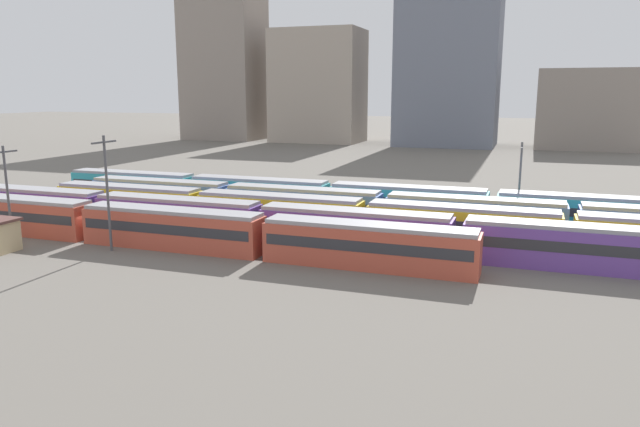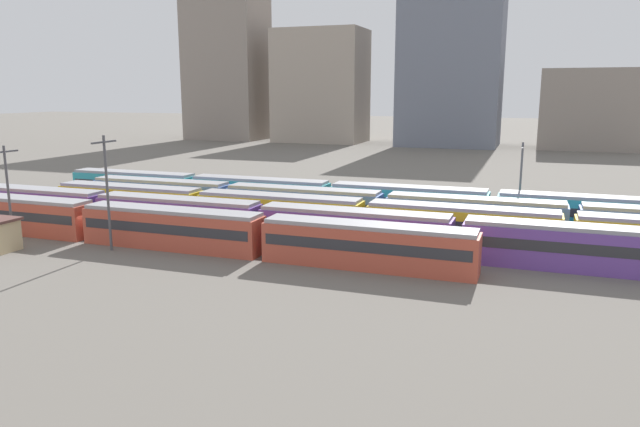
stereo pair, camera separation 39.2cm
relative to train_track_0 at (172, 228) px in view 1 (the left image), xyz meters
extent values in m
plane|color=#666059|center=(-9.97, 10.40, -1.90)|extent=(600.00, 600.00, 0.00)
cube|color=#BC4C38|center=(-18.90, 0.00, -0.20)|extent=(18.00, 3.00, 3.40)
cube|color=#2D2D33|center=(-18.90, 0.00, 0.20)|extent=(17.20, 3.06, 0.90)
cube|color=#939399|center=(-18.90, 0.00, 1.67)|extent=(17.60, 2.70, 0.35)
cube|color=#BC4C38|center=(0.00, 0.00, -0.20)|extent=(18.00, 3.00, 3.40)
cube|color=#2D2D33|center=(0.00, 0.00, 0.20)|extent=(17.20, 3.06, 0.90)
cube|color=#939399|center=(0.00, 0.00, 1.67)|extent=(17.60, 2.70, 0.35)
cube|color=#BC4C38|center=(18.90, 0.00, -0.20)|extent=(18.00, 3.00, 3.40)
cube|color=#2D2D33|center=(18.90, 0.00, 0.20)|extent=(17.20, 3.06, 0.90)
cube|color=#939399|center=(18.90, 0.00, 1.67)|extent=(17.60, 2.70, 0.35)
cube|color=#6B429E|center=(-21.68, 5.20, -0.20)|extent=(18.00, 3.00, 3.40)
cube|color=#2D2D33|center=(-21.68, 5.20, 0.20)|extent=(17.20, 3.06, 0.90)
cube|color=#939399|center=(-21.68, 5.20, 1.67)|extent=(17.60, 2.70, 0.35)
cube|color=#6B429E|center=(-2.78, 5.20, -0.20)|extent=(18.00, 3.00, 3.40)
cube|color=#2D2D33|center=(-2.78, 5.20, 0.20)|extent=(17.20, 3.06, 0.90)
cube|color=#939399|center=(-2.78, 5.20, 1.67)|extent=(17.60, 2.70, 0.35)
cube|color=#6B429E|center=(16.12, 5.20, -0.20)|extent=(18.00, 3.00, 3.40)
cube|color=#2D2D33|center=(16.12, 5.20, 0.20)|extent=(17.20, 3.06, 0.90)
cube|color=#939399|center=(16.12, 5.20, 1.67)|extent=(17.60, 2.70, 0.35)
cube|color=#6B429E|center=(35.02, 5.20, -0.20)|extent=(18.00, 3.00, 3.40)
cube|color=#2D2D33|center=(35.02, 5.20, 0.20)|extent=(17.20, 3.06, 0.90)
cube|color=#939399|center=(35.02, 5.20, 1.67)|extent=(17.60, 2.70, 0.35)
cube|color=yellow|center=(-12.58, 10.40, -0.20)|extent=(18.00, 3.00, 3.40)
cube|color=#2D2D33|center=(-12.58, 10.40, 0.20)|extent=(17.20, 3.06, 0.90)
cube|color=#939399|center=(-12.58, 10.40, 1.67)|extent=(17.60, 2.70, 0.35)
cube|color=yellow|center=(6.32, 10.40, -0.20)|extent=(18.00, 3.00, 3.40)
cube|color=#2D2D33|center=(6.32, 10.40, 0.20)|extent=(17.20, 3.06, 0.90)
cube|color=#939399|center=(6.32, 10.40, 1.67)|extent=(17.60, 2.70, 0.35)
cube|color=yellow|center=(25.22, 10.40, -0.20)|extent=(18.00, 3.00, 3.40)
cube|color=#2D2D33|center=(25.22, 10.40, 0.20)|extent=(17.20, 3.06, 0.90)
cube|color=#939399|center=(25.22, 10.40, 1.67)|extent=(17.60, 2.70, 0.35)
cube|color=#4C70BC|center=(-11.92, 15.60, -0.20)|extent=(18.00, 3.00, 3.40)
cube|color=#2D2D33|center=(-11.92, 15.60, 0.20)|extent=(17.20, 3.06, 0.90)
cube|color=#939399|center=(-11.92, 15.60, 1.67)|extent=(17.60, 2.70, 0.35)
cube|color=#4C70BC|center=(6.98, 15.60, -0.20)|extent=(18.00, 3.00, 3.40)
cube|color=#2D2D33|center=(6.98, 15.60, 0.20)|extent=(17.20, 3.06, 0.90)
cube|color=#939399|center=(6.98, 15.60, 1.67)|extent=(17.60, 2.70, 0.35)
cube|color=#4C70BC|center=(25.88, 15.60, -0.20)|extent=(18.00, 3.00, 3.40)
cube|color=#2D2D33|center=(25.88, 15.60, 0.20)|extent=(17.20, 3.06, 0.90)
cube|color=#939399|center=(25.88, 15.60, 1.67)|extent=(17.60, 2.70, 0.35)
cube|color=teal|center=(-19.83, 20.80, -0.20)|extent=(18.00, 3.00, 3.40)
cube|color=#2D2D33|center=(-19.83, 20.80, 0.20)|extent=(17.20, 3.06, 0.90)
cube|color=#939399|center=(-19.83, 20.80, 1.67)|extent=(17.60, 2.70, 0.35)
cube|color=teal|center=(-0.93, 20.80, -0.20)|extent=(18.00, 3.00, 3.40)
cube|color=#2D2D33|center=(-0.93, 20.80, 0.20)|extent=(17.20, 3.06, 0.90)
cube|color=#939399|center=(-0.93, 20.80, 1.67)|extent=(17.60, 2.70, 0.35)
cube|color=teal|center=(17.97, 20.80, -0.20)|extent=(18.00, 3.00, 3.40)
cube|color=#2D2D33|center=(17.97, 20.80, 0.20)|extent=(17.20, 3.06, 0.90)
cube|color=#939399|center=(17.97, 20.80, 1.67)|extent=(17.60, 2.70, 0.35)
cube|color=teal|center=(36.87, 20.80, -0.20)|extent=(18.00, 3.00, 3.40)
cube|color=#2D2D33|center=(36.87, 20.80, 0.20)|extent=(17.20, 3.06, 0.90)
cube|color=#939399|center=(36.87, 20.80, 1.67)|extent=(17.60, 2.70, 0.35)
cylinder|color=#4C4C51|center=(-16.36, -2.96, 2.76)|extent=(0.24, 0.24, 9.33)
cube|color=#47474C|center=(-16.36, -2.96, 6.82)|extent=(0.16, 3.20, 0.16)
cylinder|color=#4C4C51|center=(30.02, 24.03, 2.53)|extent=(0.24, 0.24, 8.87)
cube|color=#47474C|center=(30.02, 24.03, 6.37)|extent=(0.16, 3.20, 0.16)
cylinder|color=#4C4C51|center=(-4.83, -2.71, 3.38)|extent=(0.24, 0.24, 10.56)
cube|color=#47474C|center=(-4.83, -2.71, 8.06)|extent=(0.16, 3.20, 0.16)
cube|color=gray|center=(-58.75, 119.89, 24.49)|extent=(22.43, 17.02, 52.79)
cube|color=#A89989|center=(-28.41, 119.89, 14.02)|extent=(25.21, 16.86, 31.85)
cube|color=slate|center=(8.64, 119.89, 19.20)|extent=(26.15, 20.57, 42.21)
cube|color=gray|center=(44.17, 119.89, 8.10)|extent=(25.45, 14.15, 20.02)
camera|label=1|loc=(31.07, -46.50, 12.43)|focal=33.58mm
camera|label=2|loc=(31.44, -46.37, 12.43)|focal=33.58mm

